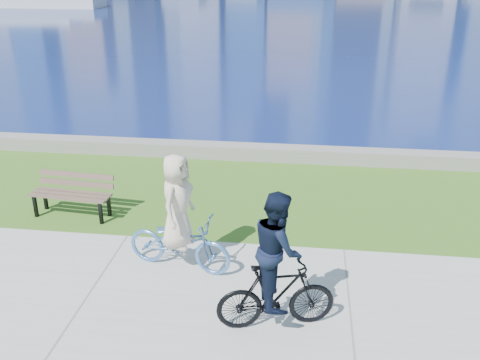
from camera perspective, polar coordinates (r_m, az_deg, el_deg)
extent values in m
plane|color=#346019|center=(8.89, -15.53, -11.30)|extent=(320.00, 320.00, 0.00)
cube|color=#A9AAA4|center=(8.89, -15.54, -11.24)|extent=(80.00, 3.50, 0.02)
cube|color=slate|center=(14.11, -6.32, 3.32)|extent=(90.00, 0.50, 0.35)
cube|color=silver|center=(59.74, -20.79, 17.40)|extent=(12.98, 3.71, 1.11)
cube|color=black|center=(11.46, -20.99, -2.63)|extent=(0.07, 0.07, 0.46)
cube|color=black|center=(10.78, -14.64, -3.44)|extent=(0.07, 0.07, 0.46)
cube|color=black|center=(11.74, -20.05, -1.89)|extent=(0.07, 0.07, 0.46)
cube|color=black|center=(11.07, -13.81, -2.63)|extent=(0.07, 0.07, 0.46)
cube|color=brown|center=(11.00, -18.07, -1.87)|extent=(1.62, 0.25, 0.04)
cube|color=brown|center=(11.13, -17.66, -1.53)|extent=(1.62, 0.25, 0.04)
cube|color=brown|center=(11.25, -17.27, -1.20)|extent=(1.62, 0.25, 0.04)
cube|color=brown|center=(11.30, -17.05, -0.34)|extent=(1.62, 0.21, 0.12)
cube|color=brown|center=(11.26, -17.08, 0.52)|extent=(1.62, 0.21, 0.12)
imported|color=#4E7FBF|center=(8.93, -6.50, -6.63)|extent=(1.00, 1.91, 0.95)
imported|color=white|center=(8.59, -6.72, -2.29)|extent=(0.66, 0.87, 1.59)
imported|color=black|center=(7.58, 3.86, -12.23)|extent=(0.88, 1.73, 1.00)
imported|color=black|center=(7.17, 4.01, -7.33)|extent=(0.79, 0.92, 1.64)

